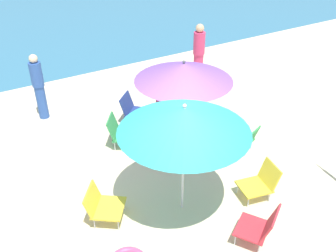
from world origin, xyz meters
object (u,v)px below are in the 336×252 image
object	(u,v)px
beach_chair_d	(119,131)
person_c	(39,87)
beach_chair_b	(102,204)
beach_chair_e	(132,109)
beach_chair_f	(261,182)
beach_chair_c	(245,139)
person_a	(163,98)
umbrella_purple	(184,72)
person_b	(199,56)
beach_chair_a	(260,226)
umbrella_teal	(184,120)

from	to	relation	value
beach_chair_d	person_c	size ratio (longest dim) A/B	0.46
beach_chair_b	beach_chair_e	distance (m)	3.13
beach_chair_f	beach_chair_c	bearing A→B (deg)	-106.86
beach_chair_c	person_a	distance (m)	2.35
umbrella_purple	beach_chair_f	xyz separation A→B (m)	(0.21, -2.20, -1.27)
beach_chair_e	beach_chair_d	bearing A→B (deg)	-87.32
beach_chair_c	person_b	distance (m)	3.26
beach_chair_b	beach_chair_e	xyz separation A→B (m)	(1.79, 2.56, 0.02)
beach_chair_d	beach_chair_e	xyz separation A→B (m)	(0.67, 0.74, -0.01)
beach_chair_d	person_a	world-z (taller)	person_a
beach_chair_c	beach_chair_d	size ratio (longest dim) A/B	0.94
beach_chair_d	beach_chair_f	xyz separation A→B (m)	(1.47, -2.70, -0.03)
beach_chair_a	person_a	bearing A→B (deg)	-42.19
beach_chair_c	beach_chair_d	world-z (taller)	beach_chair_d
person_a	person_b	bearing A→B (deg)	-22.99
beach_chair_c	beach_chair_d	xyz separation A→B (m)	(-2.11, 1.53, 0.04)
beach_chair_b	beach_chair_c	bearing A→B (deg)	41.20
beach_chair_b	person_a	distance (m)	3.64
umbrella_purple	beach_chair_e	world-z (taller)	umbrella_purple
beach_chair_c	beach_chair_f	size ratio (longest dim) A/B	0.98
beach_chair_a	beach_chair_d	xyz separation A→B (m)	(-0.74, 3.49, 0.01)
umbrella_purple	person_a	size ratio (longest dim) A/B	2.35
beach_chair_d	person_b	world-z (taller)	person_b
umbrella_teal	beach_chair_e	distance (m)	3.34
beach_chair_f	umbrella_teal	bearing A→B (deg)	-6.96
beach_chair_a	person_b	size ratio (longest dim) A/B	0.43
beach_chair_c	person_b	bearing A→B (deg)	-38.85
beach_chair_f	person_b	world-z (taller)	person_b
umbrella_teal	beach_chair_c	xyz separation A→B (m)	(1.96, 0.72, -1.44)
beach_chair_e	umbrella_purple	bearing A→B (deg)	-19.45
beach_chair_d	umbrella_teal	bearing A→B (deg)	-51.61
beach_chair_a	person_b	bearing A→B (deg)	-56.93
beach_chair_b	person_c	world-z (taller)	person_c
beach_chair_a	person_c	distance (m)	5.78
beach_chair_c	umbrella_teal	bearing A→B (deg)	88.41
beach_chair_c	umbrella_purple	bearing A→B (deg)	17.61
beach_chair_e	person_c	xyz separation A→B (m)	(-1.73, 1.25, 0.47)
person_a	person_c	xyz separation A→B (m)	(-2.54, 1.25, 0.41)
beach_chair_e	person_a	xyz separation A→B (m)	(0.81, -0.01, 0.06)
beach_chair_e	umbrella_teal	bearing A→B (deg)	-54.92
beach_chair_f	person_a	bearing A→B (deg)	-78.45
beach_chair_e	person_a	bearing A→B (deg)	44.55
umbrella_teal	beach_chair_c	world-z (taller)	umbrella_teal
person_b	beach_chair_d	bearing A→B (deg)	-76.32
beach_chair_a	person_a	distance (m)	4.28
beach_chair_f	person_a	xyz separation A→B (m)	(0.00, 3.43, 0.08)
umbrella_purple	beach_chair_c	distance (m)	1.85
umbrella_teal	umbrella_purple	xyz separation A→B (m)	(1.11, 1.75, -0.16)
person_a	umbrella_purple	bearing A→B (deg)	-150.24
umbrella_teal	person_c	bearing A→B (deg)	105.92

